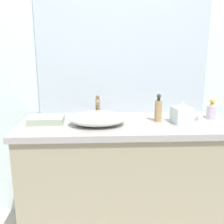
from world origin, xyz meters
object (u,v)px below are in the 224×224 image
object	(u,v)px
lotion_bottle	(211,110)
tissue_box	(182,114)
candle_jar	(199,118)
folded_hand_towel	(46,120)
soap_dispenser	(158,110)
sink_basin	(98,118)

from	to	relation	value
lotion_bottle	tissue_box	bearing A→B (deg)	-157.48
tissue_box	candle_jar	world-z (taller)	tissue_box
lotion_bottle	folded_hand_towel	distance (m)	1.21
tissue_box	candle_jar	xyz separation A→B (m)	(0.15, 0.06, -0.05)
soap_dispenser	sink_basin	bearing A→B (deg)	-169.77
folded_hand_towel	tissue_box	bearing A→B (deg)	-2.57
sink_basin	tissue_box	world-z (taller)	tissue_box
lotion_bottle	soap_dispenser	bearing A→B (deg)	-171.98
sink_basin	candle_jar	distance (m)	0.74
tissue_box	folded_hand_towel	distance (m)	0.95
lotion_bottle	candle_jar	xyz separation A→B (m)	(-0.11, -0.05, -0.04)
soap_dispenser	folded_hand_towel	bearing A→B (deg)	-179.51
soap_dispenser	tissue_box	bearing A→B (deg)	-17.63
candle_jar	sink_basin	bearing A→B (deg)	-173.26
soap_dispenser	folded_hand_towel	world-z (taller)	soap_dispenser
candle_jar	folded_hand_towel	world-z (taller)	folded_hand_towel
sink_basin	soap_dispenser	world-z (taller)	soap_dispenser
soap_dispenser	lotion_bottle	bearing A→B (deg)	8.02
tissue_box	candle_jar	size ratio (longest dim) A/B	3.32
soap_dispenser	tissue_box	distance (m)	0.16
candle_jar	lotion_bottle	bearing A→B (deg)	24.35
lotion_bottle	sink_basin	bearing A→B (deg)	-170.85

